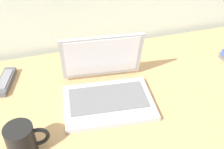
# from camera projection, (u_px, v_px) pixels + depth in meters

# --- Properties ---
(desk) EXTENTS (1.60, 0.76, 0.03)m
(desk) POSITION_uv_depth(u_px,v_px,m) (116.00, 103.00, 1.00)
(desk) COLOR tan
(desk) RESTS_ON ground
(laptop) EXTENTS (0.33, 0.31, 0.21)m
(laptop) POSITION_uv_depth(u_px,v_px,m) (106.00, 86.00, 0.98)
(laptop) COLOR #B2B5BA
(laptop) RESTS_ON desk
(coffee_mug) EXTENTS (0.12, 0.08, 0.10)m
(coffee_mug) POSITION_uv_depth(u_px,v_px,m) (22.00, 140.00, 0.78)
(coffee_mug) COLOR black
(coffee_mug) RESTS_ON desk
(remote_control_near) EXTENTS (0.09, 0.17, 0.02)m
(remote_control_near) POSITION_uv_depth(u_px,v_px,m) (5.00, 81.00, 1.06)
(remote_control_near) COLOR #4C4C51
(remote_control_near) RESTS_ON desk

